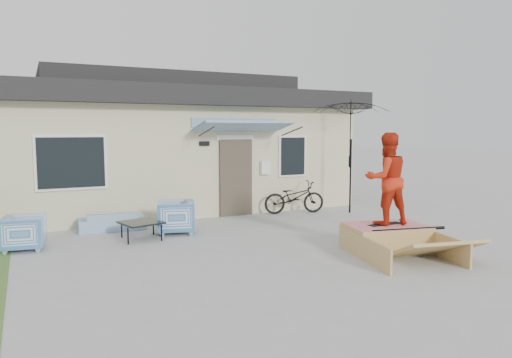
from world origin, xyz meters
name	(u,v)px	position (x,y,z in m)	size (l,w,h in m)	color
ground	(285,260)	(0.00, 0.00, 0.00)	(90.00, 90.00, 0.00)	#A1A1A1
house	(165,143)	(0.00, 7.99, 1.94)	(10.80, 8.49, 4.10)	beige
loveseat	(112,218)	(-2.40, 4.01, 0.30)	(1.51, 0.44, 0.59)	#2E689F
armchair_left	(24,231)	(-4.24, 2.90, 0.38)	(0.74, 0.69, 0.76)	#2E689F
armchair_right	(176,215)	(-1.14, 3.03, 0.42)	(0.82, 0.76, 0.84)	#2E689F
coffee_table	(141,230)	(-1.98, 2.79, 0.19)	(0.78, 0.78, 0.39)	black
bicycle	(294,194)	(2.62, 4.04, 0.56)	(0.61, 1.75, 1.12)	black
patio_umbrella	(351,152)	(4.11, 3.43, 1.75)	(2.32, 2.17, 2.20)	black
skate_ramp	(386,238)	(2.11, -0.29, 0.25)	(1.50, 2.00, 0.50)	tan
skateboard	(385,224)	(2.12, -0.25, 0.52)	(0.76, 0.19, 0.05)	black
skater	(387,177)	(2.12, -0.25, 1.44)	(0.87, 0.68, 1.79)	red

